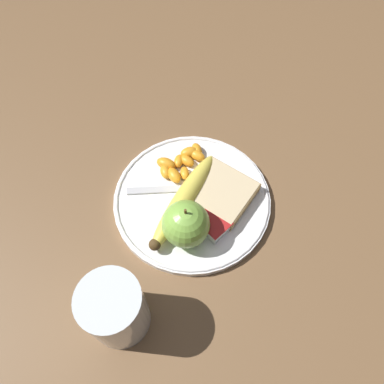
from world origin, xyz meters
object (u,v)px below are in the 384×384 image
(bread_slice, at_px, (221,192))
(jam_packet, at_px, (213,224))
(juice_glass, at_px, (116,310))
(fork, at_px, (188,188))
(plate, at_px, (192,199))
(apple, at_px, (186,224))
(banana, at_px, (184,200))

(bread_slice, xyz_separation_m, jam_packet, (-0.03, 0.05, -0.00))
(juice_glass, distance_m, fork, 0.23)
(bread_slice, distance_m, fork, 0.06)
(juice_glass, height_order, jam_packet, juice_glass)
(plate, bearing_deg, fork, -20.96)
(plate, relative_size, apple, 3.19)
(plate, distance_m, jam_packet, 0.06)
(juice_glass, xyz_separation_m, fork, (0.09, -0.21, -0.04))
(bread_slice, bearing_deg, plate, 52.05)
(plate, xyz_separation_m, apple, (-0.04, 0.05, 0.04))
(fork, relative_size, jam_packet, 2.92)
(fork, bearing_deg, plate, -70.61)
(banana, xyz_separation_m, jam_packet, (-0.06, -0.01, -0.01))
(banana, distance_m, fork, 0.03)
(jam_packet, bearing_deg, plate, -11.74)
(apple, xyz_separation_m, fork, (0.06, -0.06, -0.03))
(plate, relative_size, juice_glass, 2.34)
(plate, relative_size, banana, 1.35)
(apple, bearing_deg, banana, -39.02)
(banana, height_order, jam_packet, banana)
(banana, bearing_deg, apple, 140.98)
(banana, distance_m, bread_slice, 0.06)
(plate, bearing_deg, juice_glass, 108.87)
(juice_glass, height_order, bread_slice, juice_glass)
(fork, height_order, jam_packet, jam_packet)
(banana, bearing_deg, plate, -89.50)
(juice_glass, bearing_deg, apple, -79.18)
(jam_packet, bearing_deg, bread_slice, -57.82)
(fork, bearing_deg, jam_packet, -63.53)
(plate, height_order, juice_glass, juice_glass)
(fork, bearing_deg, banana, -104.78)
(fork, xyz_separation_m, jam_packet, (-0.08, 0.02, 0.01))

